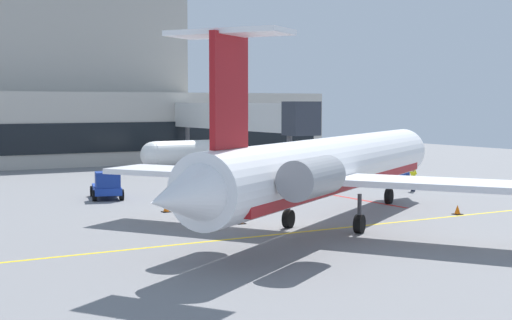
{
  "coord_description": "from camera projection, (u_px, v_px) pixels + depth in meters",
  "views": [
    {
      "loc": [
        -20.98,
        -31.43,
        6.19
      ],
      "look_at": [
        0.41,
        5.2,
        3.0
      ],
      "focal_mm": 53.27,
      "sensor_mm": 36.0,
      "label": 1
    }
  ],
  "objects": [
    {
      "name": "regional_jet",
      "position": [
        329.0,
        167.0,
        37.32
      ],
      "size": [
        27.71,
        21.18,
        8.85
      ],
      "color": "white",
      "rests_on": "ground"
    },
    {
      "name": "baggage_tug",
      "position": [
        388.0,
        171.0,
        57.77
      ],
      "size": [
        3.19,
        2.7,
        2.29
      ],
      "color": "#19389E",
      "rests_on": "ground"
    },
    {
      "name": "pushback_tractor",
      "position": [
        107.0,
        186.0,
        48.95
      ],
      "size": [
        2.75,
        3.96,
        1.81
      ],
      "color": "#19389E",
      "rests_on": "ground"
    },
    {
      "name": "safety_cone_charlie",
      "position": [
        166.0,
        208.0,
        43.09
      ],
      "size": [
        0.47,
        0.47,
        0.55
      ],
      "color": "orange",
      "rests_on": "ground"
    },
    {
      "name": "ground",
      "position": [
        301.0,
        228.0,
        38.08
      ],
      "size": [
        120.0,
        120.0,
        0.11
      ],
      "color": "slate"
    },
    {
      "name": "jet_bridge_east",
      "position": [
        240.0,
        117.0,
        67.4
      ],
      "size": [
        2.4,
        23.29,
        6.31
      ],
      "color": "silver",
      "rests_on": "ground"
    },
    {
      "name": "marshaller",
      "position": [
        413.0,
        178.0,
        53.19
      ],
      "size": [
        0.34,
        0.83,
        1.83
      ],
      "color": "#191E33",
      "rests_on": "ground"
    },
    {
      "name": "terminal_building",
      "position": [
        57.0,
        98.0,
        77.71
      ],
      "size": [
        60.17,
        11.94,
        20.08
      ],
      "color": "#B7B2A8",
      "rests_on": "ground"
    },
    {
      "name": "fuel_tank",
      "position": [
        183.0,
        154.0,
        69.41
      ],
      "size": [
        8.27,
        2.64,
        2.77
      ],
      "color": "white",
      "rests_on": "ground"
    },
    {
      "name": "safety_cone_bravo",
      "position": [
        457.0,
        210.0,
        42.18
      ],
      "size": [
        0.47,
        0.47,
        0.55
      ],
      "color": "orange",
      "rests_on": "ground"
    },
    {
      "name": "safety_cone_alpha",
      "position": [
        240.0,
        219.0,
        38.94
      ],
      "size": [
        0.47,
        0.47,
        0.55
      ],
      "color": "orange",
      "rests_on": "ground"
    }
  ]
}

